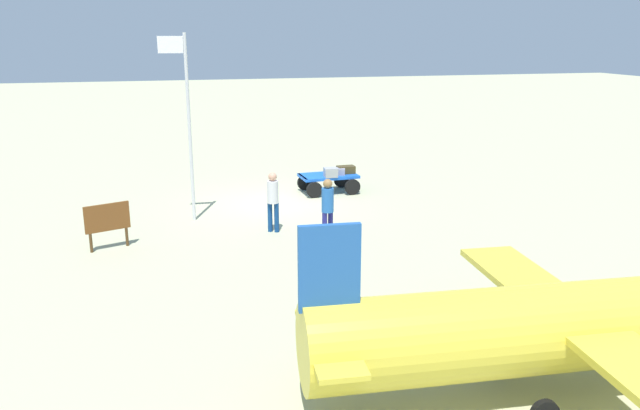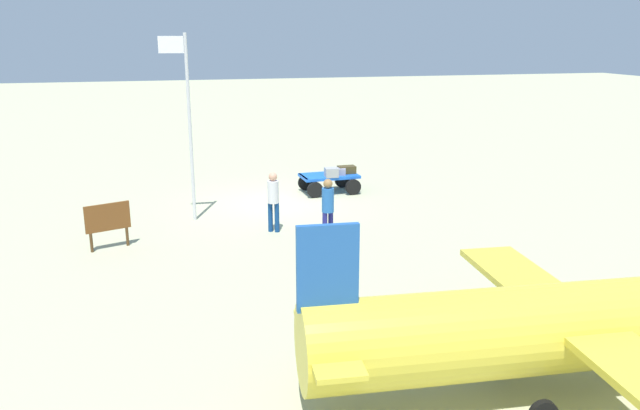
{
  "view_description": "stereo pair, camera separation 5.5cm",
  "coord_description": "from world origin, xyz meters",
  "px_view_note": "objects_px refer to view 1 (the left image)",
  "views": [
    {
      "loc": [
        3.71,
        20.41,
        5.62
      ],
      "look_at": [
        -0.06,
        6.0,
        1.52
      ],
      "focal_mm": 35.14,
      "sensor_mm": 36.0,
      "label": 1
    },
    {
      "loc": [
        3.66,
        20.43,
        5.62
      ],
      "look_at": [
        -0.06,
        6.0,
        1.52
      ],
      "focal_mm": 35.14,
      "sensor_mm": 36.0,
      "label": 2
    }
  ],
  "objects_px": {
    "luggage_cart": "(328,179)",
    "suitcase_olive": "(331,172)",
    "suitcase_grey": "(338,171)",
    "worker_trailing": "(273,197)",
    "suitcase_dark": "(346,170)",
    "worker_lead": "(328,205)",
    "signboard": "(107,220)",
    "airplane_near": "(589,324)",
    "flagpole": "(187,117)"
  },
  "relations": [
    {
      "from": "signboard",
      "to": "worker_trailing",
      "type": "bearing_deg",
      "value": -175.15
    },
    {
      "from": "worker_lead",
      "to": "signboard",
      "type": "height_order",
      "value": "worker_lead"
    },
    {
      "from": "suitcase_dark",
      "to": "flagpole",
      "type": "xyz_separation_m",
      "value": [
        5.7,
        2.35,
        2.4
      ]
    },
    {
      "from": "luggage_cart",
      "to": "airplane_near",
      "type": "xyz_separation_m",
      "value": [
        -0.57,
        13.66,
        0.66
      ]
    },
    {
      "from": "worker_lead",
      "to": "airplane_near",
      "type": "xyz_separation_m",
      "value": [
        -2.04,
        8.33,
        0.11
      ]
    },
    {
      "from": "worker_lead",
      "to": "flagpole",
      "type": "relative_size",
      "value": 0.31
    },
    {
      "from": "worker_lead",
      "to": "flagpole",
      "type": "bearing_deg",
      "value": -40.29
    },
    {
      "from": "luggage_cart",
      "to": "airplane_near",
      "type": "relative_size",
      "value": 0.22
    },
    {
      "from": "worker_lead",
      "to": "airplane_near",
      "type": "relative_size",
      "value": 0.19
    },
    {
      "from": "flagpole",
      "to": "airplane_near",
      "type": "bearing_deg",
      "value": 116.23
    },
    {
      "from": "suitcase_dark",
      "to": "signboard",
      "type": "height_order",
      "value": "signboard"
    },
    {
      "from": "luggage_cart",
      "to": "signboard",
      "type": "xyz_separation_m",
      "value": [
        7.33,
        4.5,
        0.33
      ]
    },
    {
      "from": "luggage_cart",
      "to": "suitcase_olive",
      "type": "height_order",
      "value": "suitcase_olive"
    },
    {
      "from": "luggage_cart",
      "to": "flagpole",
      "type": "bearing_deg",
      "value": 24.85
    },
    {
      "from": "luggage_cart",
      "to": "suitcase_grey",
      "type": "xyz_separation_m",
      "value": [
        -0.33,
        0.12,
        0.3
      ]
    },
    {
      "from": "suitcase_dark",
      "to": "suitcase_olive",
      "type": "height_order",
      "value": "suitcase_olive"
    },
    {
      "from": "suitcase_olive",
      "to": "worker_trailing",
      "type": "distance_m",
      "value": 4.65
    },
    {
      "from": "luggage_cart",
      "to": "worker_lead",
      "type": "distance_m",
      "value": 5.55
    },
    {
      "from": "suitcase_olive",
      "to": "signboard",
      "type": "xyz_separation_m",
      "value": [
        7.33,
        4.11,
        -0.01
      ]
    },
    {
      "from": "luggage_cart",
      "to": "worker_trailing",
      "type": "distance_m",
      "value": 4.99
    },
    {
      "from": "worker_trailing",
      "to": "flagpole",
      "type": "bearing_deg",
      "value": -38.72
    },
    {
      "from": "luggage_cart",
      "to": "suitcase_dark",
      "type": "xyz_separation_m",
      "value": [
        -0.69,
        -0.03,
        0.32
      ]
    },
    {
      "from": "worker_lead",
      "to": "signboard",
      "type": "xyz_separation_m",
      "value": [
        5.86,
        -0.83,
        -0.23
      ]
    },
    {
      "from": "luggage_cart",
      "to": "flagpole",
      "type": "distance_m",
      "value": 6.16
    },
    {
      "from": "luggage_cart",
      "to": "suitcase_olive",
      "type": "relative_size",
      "value": 4.48
    },
    {
      "from": "luggage_cart",
      "to": "worker_trailing",
      "type": "xyz_separation_m",
      "value": [
        2.78,
        4.11,
        0.55
      ]
    },
    {
      "from": "suitcase_olive",
      "to": "signboard",
      "type": "relative_size",
      "value": 0.37
    },
    {
      "from": "suitcase_dark",
      "to": "suitcase_olive",
      "type": "xyz_separation_m",
      "value": [
        0.69,
        0.42,
        0.02
      ]
    },
    {
      "from": "suitcase_dark",
      "to": "suitcase_grey",
      "type": "height_order",
      "value": "suitcase_dark"
    },
    {
      "from": "flagpole",
      "to": "suitcase_dark",
      "type": "bearing_deg",
      "value": -157.63
    },
    {
      "from": "suitcase_dark",
      "to": "suitcase_olive",
      "type": "bearing_deg",
      "value": 30.88
    },
    {
      "from": "worker_trailing",
      "to": "flagpole",
      "type": "distance_m",
      "value": 3.59
    },
    {
      "from": "suitcase_dark",
      "to": "signboard",
      "type": "xyz_separation_m",
      "value": [
        8.02,
        4.52,
        0.01
      ]
    },
    {
      "from": "suitcase_grey",
      "to": "worker_lead",
      "type": "height_order",
      "value": "worker_lead"
    },
    {
      "from": "worker_lead",
      "to": "flagpole",
      "type": "height_order",
      "value": "flagpole"
    },
    {
      "from": "luggage_cart",
      "to": "suitcase_grey",
      "type": "distance_m",
      "value": 0.46
    },
    {
      "from": "luggage_cart",
      "to": "worker_trailing",
      "type": "height_order",
      "value": "worker_trailing"
    },
    {
      "from": "suitcase_grey",
      "to": "worker_trailing",
      "type": "height_order",
      "value": "worker_trailing"
    },
    {
      "from": "worker_lead",
      "to": "airplane_near",
      "type": "height_order",
      "value": "airplane_near"
    },
    {
      "from": "airplane_near",
      "to": "flagpole",
      "type": "height_order",
      "value": "flagpole"
    },
    {
      "from": "airplane_near",
      "to": "suitcase_grey",
      "type": "bearing_deg",
      "value": -88.98
    },
    {
      "from": "suitcase_grey",
      "to": "suitcase_olive",
      "type": "relative_size",
      "value": 1.32
    },
    {
      "from": "suitcase_grey",
      "to": "worker_lead",
      "type": "relative_size",
      "value": 0.35
    },
    {
      "from": "suitcase_olive",
      "to": "worker_trailing",
      "type": "bearing_deg",
      "value": 53.3
    },
    {
      "from": "suitcase_grey",
      "to": "signboard",
      "type": "relative_size",
      "value": 0.5
    },
    {
      "from": "suitcase_dark",
      "to": "suitcase_olive",
      "type": "relative_size",
      "value": 1.36
    },
    {
      "from": "worker_trailing",
      "to": "signboard",
      "type": "height_order",
      "value": "worker_trailing"
    },
    {
      "from": "airplane_near",
      "to": "worker_lead",
      "type": "bearing_deg",
      "value": -76.23
    },
    {
      "from": "flagpole",
      "to": "suitcase_grey",
      "type": "bearing_deg",
      "value": -157.59
    },
    {
      "from": "worker_lead",
      "to": "worker_trailing",
      "type": "height_order",
      "value": "worker_lead"
    }
  ]
}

